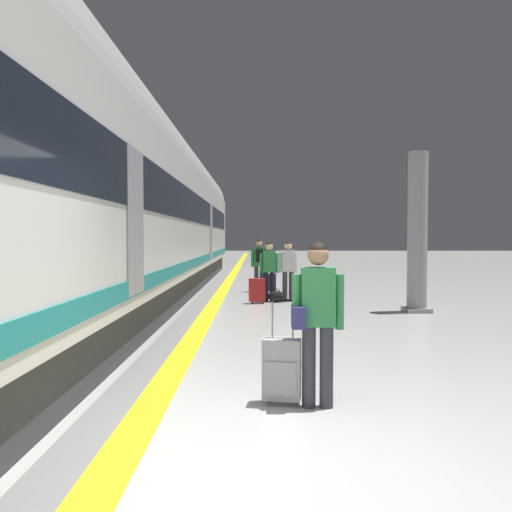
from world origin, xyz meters
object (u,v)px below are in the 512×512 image
object	(u,v)px
high_speed_train	(127,203)
rolling_suitcase_foreground	(282,369)
traveller_foreground	(317,312)
platform_pillar	(418,236)
duffel_bag_near	(277,296)
suitcase_far	(270,282)
suitcase_mid	(257,290)
passenger_far	(260,261)
passenger_mid	(269,267)
passenger_near	(288,266)

from	to	relation	value
high_speed_train	rolling_suitcase_foreground	world-z (taller)	high_speed_train
traveller_foreground	platform_pillar	world-z (taller)	platform_pillar
duffel_bag_near	suitcase_far	bearing A→B (deg)	92.87
suitcase_mid	passenger_far	size ratio (longest dim) A/B	0.39
suitcase_mid	rolling_suitcase_foreground	bearing A→B (deg)	-88.24
high_speed_train	passenger_mid	size ratio (longest dim) A/B	21.53
rolling_suitcase_foreground	passenger_near	bearing A→B (deg)	85.92
passenger_mid	suitcase_far	xyz separation A→B (m)	(0.07, 2.16, -0.60)
passenger_near	duffel_bag_near	distance (m)	0.85
high_speed_train	platform_pillar	size ratio (longest dim) A/B	9.43
platform_pillar	suitcase_far	bearing A→B (deg)	129.29
duffel_bag_near	passenger_mid	xyz separation A→B (m)	(-0.18, 0.06, 0.76)
high_speed_train	passenger_far	distance (m)	4.95
suitcase_mid	suitcase_far	world-z (taller)	suitcase_far
duffel_bag_near	platform_pillar	bearing A→B (deg)	-28.87
passenger_near	passenger_mid	world-z (taller)	passenger_near
passenger_far	passenger_near	bearing A→B (deg)	-72.28
passenger_mid	suitcase_far	world-z (taller)	passenger_mid
passenger_near	suitcase_far	bearing A→B (deg)	101.88
high_speed_train	suitcase_mid	xyz separation A→B (m)	(3.15, 0.64, -2.16)
duffel_bag_near	passenger_mid	bearing A→B (deg)	160.64
passenger_near	passenger_far	bearing A→B (deg)	107.72
passenger_near	duffel_bag_near	xyz separation A→B (m)	(-0.32, -0.17, -0.77)
high_speed_train	passenger_near	world-z (taller)	high_speed_train
rolling_suitcase_foreground	passenger_mid	world-z (taller)	passenger_mid
high_speed_train	passenger_mid	world-z (taller)	high_speed_train
duffel_bag_near	suitcase_mid	bearing A→B (deg)	-151.22
passenger_far	suitcase_far	world-z (taller)	passenger_far
rolling_suitcase_foreground	traveller_foreground	bearing A→B (deg)	-13.87
suitcase_far	platform_pillar	bearing A→B (deg)	-50.71
suitcase_far	suitcase_mid	bearing A→B (deg)	-98.93
suitcase_mid	platform_pillar	size ratio (longest dim) A/B	0.18
passenger_far	platform_pillar	xyz separation A→B (m)	(3.54, -4.23, 0.76)
rolling_suitcase_foreground	passenger_far	distance (m)	10.57
traveller_foreground	rolling_suitcase_foreground	distance (m)	0.68
passenger_far	platform_pillar	size ratio (longest dim) A/B	0.45
high_speed_train	traveller_foreground	size ratio (longest dim) A/B	20.69
rolling_suitcase_foreground	passenger_mid	bearing A→B (deg)	89.42
traveller_foreground	suitcase_far	size ratio (longest dim) A/B	1.70
rolling_suitcase_foreground	duffel_bag_near	xyz separation A→B (m)	(0.27, 8.05, -0.21)
traveller_foreground	passenger_near	world-z (taller)	traveller_foreground
high_speed_train	duffel_bag_near	distance (m)	4.44
passenger_near	suitcase_mid	distance (m)	1.10
passenger_near	suitcase_far	world-z (taller)	passenger_near
duffel_bag_near	passenger_far	world-z (taller)	passenger_far
suitcase_mid	passenger_far	xyz separation A→B (m)	(0.08, 2.79, 0.62)
rolling_suitcase_foreground	platform_pillar	bearing A→B (deg)	61.92
suitcase_far	high_speed_train	bearing A→B (deg)	-138.44
passenger_far	suitcase_far	xyz separation A→B (m)	(0.32, -0.29, -0.65)
platform_pillar	high_speed_train	bearing A→B (deg)	173.23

